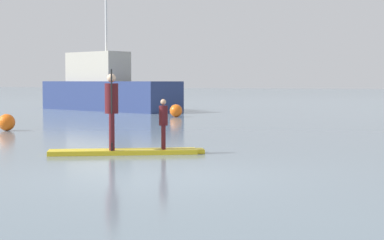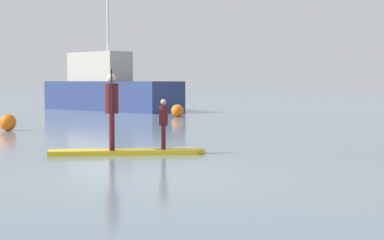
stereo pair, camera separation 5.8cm
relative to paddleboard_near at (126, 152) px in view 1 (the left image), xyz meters
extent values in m
plane|color=slate|center=(2.13, -2.90, -0.05)|extent=(240.00, 240.00, 0.00)
cube|color=gold|center=(-0.06, -0.04, 0.00)|extent=(3.04, 2.20, 0.10)
cube|color=gold|center=(1.34, 0.84, 0.00)|extent=(0.42, 0.48, 0.09)
cylinder|color=#4C1419|center=(-0.36, -0.02, 0.45)|extent=(0.12, 0.12, 0.79)
cylinder|color=#4C1419|center=(-0.18, -0.31, 0.45)|extent=(0.12, 0.12, 0.79)
cylinder|color=#4C1419|center=(-0.27, -0.17, 1.17)|extent=(0.40, 0.40, 0.65)
sphere|color=beige|center=(-0.27, -0.17, 1.61)|extent=(0.19, 0.19, 0.19)
cylinder|color=black|center=(-0.15, -0.35, 0.92)|extent=(0.03, 0.03, 1.75)
cube|color=black|center=(-0.15, -0.35, 0.14)|extent=(0.10, 0.13, 0.18)
cylinder|color=#4C1419|center=(0.63, 0.52, 0.31)|extent=(0.08, 0.08, 0.52)
cylinder|color=#4C1419|center=(0.75, 0.33, 0.31)|extent=(0.08, 0.08, 0.52)
cylinder|color=#4C1419|center=(0.69, 0.43, 0.79)|extent=(0.27, 0.27, 0.43)
sphere|color=tan|center=(0.69, 0.43, 1.09)|extent=(0.12, 0.12, 0.12)
cylinder|color=black|center=(0.60, 0.57, 0.60)|extent=(0.03, 0.03, 1.11)
cube|color=black|center=(0.60, 0.57, 0.14)|extent=(0.10, 0.13, 0.18)
cube|color=navy|center=(-11.69, 17.88, 0.73)|extent=(9.20, 4.93, 1.56)
cube|color=#B2AD9E|center=(-12.56, 18.16, 2.30)|extent=(4.00, 2.64, 1.58)
cylinder|color=silver|center=(-11.86, 17.94, 5.49)|extent=(0.12, 0.12, 4.80)
sphere|color=orange|center=(-6.90, 4.17, 0.22)|extent=(0.54, 0.54, 0.54)
sphere|color=orange|center=(-5.56, 13.64, 0.23)|extent=(0.56, 0.56, 0.56)
camera|label=1|loc=(7.40, -12.46, 1.56)|focal=62.11mm
camera|label=2|loc=(7.45, -12.44, 1.56)|focal=62.11mm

